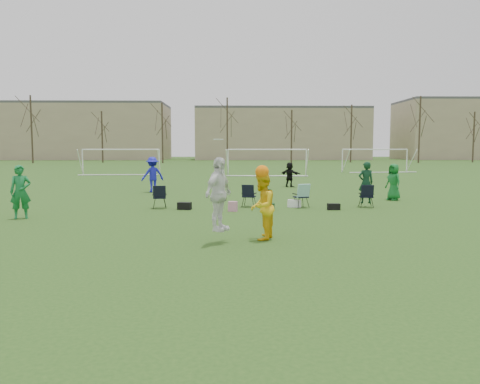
{
  "coord_description": "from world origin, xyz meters",
  "views": [
    {
      "loc": [
        0.64,
        -11.6,
        2.51
      ],
      "look_at": [
        0.9,
        1.91,
        1.25
      ],
      "focal_mm": 35.0,
      "sensor_mm": 36.0,
      "label": 1
    }
  ],
  "objects_px": {
    "goal_left": "(121,154)",
    "goal_mid": "(267,155)",
    "fielder_black": "(290,175)",
    "fielder_blue": "(153,175)",
    "goal_right": "(375,154)",
    "fielder_green_far": "(394,182)",
    "fielder_green_near": "(21,192)",
    "center_contest": "(242,200)"
  },
  "relations": [
    {
      "from": "fielder_green_near",
      "to": "fielder_green_far",
      "type": "height_order",
      "value": "fielder_green_near"
    },
    {
      "from": "fielder_black",
      "to": "goal_left",
      "type": "height_order",
      "value": "goal_left"
    },
    {
      "from": "fielder_black",
      "to": "goal_mid",
      "type": "bearing_deg",
      "value": -45.23
    },
    {
      "from": "fielder_black",
      "to": "fielder_green_near",
      "type": "bearing_deg",
      "value": 92.88
    },
    {
      "from": "center_contest",
      "to": "goal_mid",
      "type": "xyz_separation_m",
      "value": [
        3.06,
        31.08,
        0.8
      ]
    },
    {
      "from": "fielder_black",
      "to": "goal_mid",
      "type": "height_order",
      "value": "goal_mid"
    },
    {
      "from": "fielder_blue",
      "to": "fielder_green_far",
      "type": "height_order",
      "value": "fielder_blue"
    },
    {
      "from": "fielder_black",
      "to": "goal_left",
      "type": "relative_size",
      "value": 0.22
    },
    {
      "from": "fielder_green_near",
      "to": "fielder_black",
      "type": "xyz_separation_m",
      "value": [
        11.36,
        13.63,
        -0.15
      ]
    },
    {
      "from": "goal_right",
      "to": "fielder_green_far",
      "type": "bearing_deg",
      "value": -113.38
    },
    {
      "from": "center_contest",
      "to": "goal_mid",
      "type": "height_order",
      "value": "center_contest"
    },
    {
      "from": "goal_mid",
      "to": "fielder_green_far",
      "type": "bearing_deg",
      "value": -73.87
    },
    {
      "from": "fielder_green_near",
      "to": "fielder_blue",
      "type": "xyz_separation_m",
      "value": [
        3.02,
        10.14,
        0.05
      ]
    },
    {
      "from": "goal_left",
      "to": "goal_right",
      "type": "bearing_deg",
      "value": 3.75
    },
    {
      "from": "fielder_green_near",
      "to": "fielder_blue",
      "type": "height_order",
      "value": "fielder_blue"
    },
    {
      "from": "goal_left",
      "to": "goal_mid",
      "type": "relative_size",
      "value": 1.0
    },
    {
      "from": "center_contest",
      "to": "goal_mid",
      "type": "relative_size",
      "value": 0.37
    },
    {
      "from": "goal_right",
      "to": "fielder_green_near",
      "type": "bearing_deg",
      "value": -132.88
    },
    {
      "from": "fielder_green_far",
      "to": "center_contest",
      "type": "relative_size",
      "value": 0.64
    },
    {
      "from": "goal_mid",
      "to": "fielder_blue",
      "type": "bearing_deg",
      "value": -111.24
    },
    {
      "from": "fielder_green_near",
      "to": "goal_left",
      "type": "distance_m",
      "value": 29.01
    },
    {
      "from": "fielder_green_near",
      "to": "goal_mid",
      "type": "relative_size",
      "value": 0.26
    },
    {
      "from": "center_contest",
      "to": "goal_right",
      "type": "xyz_separation_m",
      "value": [
        15.06,
        37.08,
        0.8
      ]
    },
    {
      "from": "fielder_green_near",
      "to": "goal_left",
      "type": "height_order",
      "value": "goal_left"
    },
    {
      "from": "fielder_blue",
      "to": "goal_right",
      "type": "xyz_separation_m",
      "value": [
        19.87,
        22.69,
        0.92
      ]
    },
    {
      "from": "center_contest",
      "to": "goal_left",
      "type": "height_order",
      "value": "center_contest"
    },
    {
      "from": "fielder_green_far",
      "to": "goal_right",
      "type": "distance_m",
      "value": 28.15
    },
    {
      "from": "fielder_green_near",
      "to": "goal_right",
      "type": "xyz_separation_m",
      "value": [
        22.89,
        32.83,
        0.96
      ]
    },
    {
      "from": "goal_mid",
      "to": "goal_right",
      "type": "distance_m",
      "value": 13.42
    },
    {
      "from": "fielder_green_near",
      "to": "fielder_green_far",
      "type": "distance_m",
      "value": 16.45
    },
    {
      "from": "fielder_green_far",
      "to": "fielder_black",
      "type": "height_order",
      "value": "fielder_green_far"
    },
    {
      "from": "fielder_green_near",
      "to": "goal_left",
      "type": "xyz_separation_m",
      "value": [
        -3.11,
        28.83,
        0.96
      ]
    },
    {
      "from": "goal_right",
      "to": "center_contest",
      "type": "bearing_deg",
      "value": -120.11
    },
    {
      "from": "fielder_blue",
      "to": "center_contest",
      "type": "distance_m",
      "value": 15.17
    },
    {
      "from": "fielder_green_near",
      "to": "fielder_black",
      "type": "bearing_deg",
      "value": 29.27
    },
    {
      "from": "fielder_green_near",
      "to": "goal_mid",
      "type": "bearing_deg",
      "value": 47.0
    },
    {
      "from": "fielder_green_far",
      "to": "fielder_black",
      "type": "distance_m",
      "value": 8.9
    },
    {
      "from": "fielder_black",
      "to": "goal_left",
      "type": "bearing_deg",
      "value": -3.69
    },
    {
      "from": "fielder_blue",
      "to": "goal_right",
      "type": "relative_size",
      "value": 0.27
    },
    {
      "from": "fielder_green_far",
      "to": "goal_mid",
      "type": "relative_size",
      "value": 0.24
    },
    {
      "from": "fielder_green_near",
      "to": "center_contest",
      "type": "bearing_deg",
      "value": -49.45
    },
    {
      "from": "fielder_black",
      "to": "goal_mid",
      "type": "relative_size",
      "value": 0.22
    }
  ]
}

